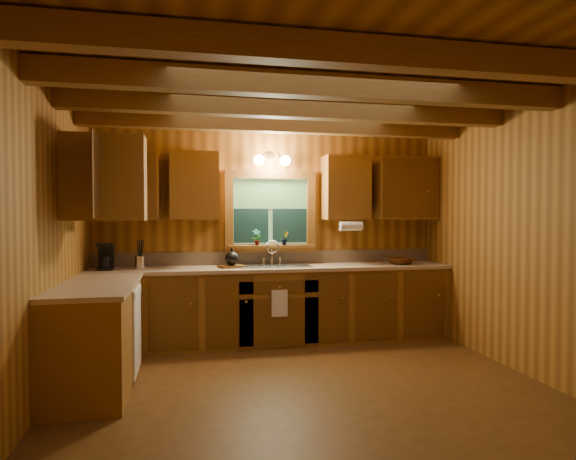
% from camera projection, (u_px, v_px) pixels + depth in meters
% --- Properties ---
extents(room, '(4.20, 4.20, 4.20)m').
position_uv_depth(room, '(307.00, 238.00, 4.19)').
color(room, '#563414').
rests_on(room, ground).
extents(ceiling_beams, '(4.20, 2.54, 0.18)m').
position_uv_depth(ceiling_beams, '(307.00, 98.00, 4.15)').
color(ceiling_beams, brown).
rests_on(ceiling_beams, room).
extents(base_cabinets, '(4.20, 2.22, 0.86)m').
position_uv_depth(base_cabinets, '(235.00, 313.00, 5.37)').
color(base_cabinets, brown).
rests_on(base_cabinets, ground).
extents(countertop, '(4.20, 2.24, 0.04)m').
position_uv_depth(countertop, '(236.00, 272.00, 5.36)').
color(countertop, tan).
rests_on(countertop, base_cabinets).
extents(backsplash, '(4.20, 0.02, 0.16)m').
position_uv_depth(backsplash, '(270.00, 257.00, 6.04)').
color(backsplash, tan).
rests_on(backsplash, room).
extents(dishwasher_panel, '(0.02, 0.60, 0.80)m').
position_uv_depth(dishwasher_panel, '(137.00, 329.00, 4.58)').
color(dishwasher_panel, white).
rests_on(dishwasher_panel, base_cabinets).
extents(upper_cabinets, '(4.19, 1.77, 0.78)m').
position_uv_depth(upper_cabinets, '(227.00, 185.00, 5.45)').
color(upper_cabinets, brown).
rests_on(upper_cabinets, room).
extents(window, '(1.12, 0.08, 1.00)m').
position_uv_depth(window, '(270.00, 213.00, 6.01)').
color(window, brown).
rests_on(window, room).
extents(window_sill, '(1.06, 0.14, 0.04)m').
position_uv_depth(window_sill, '(271.00, 246.00, 5.97)').
color(window_sill, brown).
rests_on(window_sill, room).
extents(wall_sconce, '(0.45, 0.21, 0.17)m').
position_uv_depth(wall_sconce, '(272.00, 160.00, 5.87)').
color(wall_sconce, black).
rests_on(wall_sconce, room).
extents(paper_towel_roll, '(0.27, 0.11, 0.11)m').
position_uv_depth(paper_towel_roll, '(351.00, 226.00, 5.87)').
color(paper_towel_roll, white).
rests_on(paper_towel_roll, upper_cabinets).
extents(dish_towel, '(0.18, 0.01, 0.30)m').
position_uv_depth(dish_towel, '(280.00, 303.00, 5.45)').
color(dish_towel, white).
rests_on(dish_towel, base_cabinets).
extents(sink, '(0.82, 0.48, 0.43)m').
position_uv_depth(sink, '(274.00, 270.00, 5.77)').
color(sink, silver).
rests_on(sink, countertop).
extents(coffee_maker, '(0.17, 0.21, 0.29)m').
position_uv_depth(coffee_maker, '(106.00, 257.00, 5.39)').
color(coffee_maker, black).
rests_on(coffee_maker, countertop).
extents(utensil_crock, '(0.11, 0.11, 0.32)m').
position_uv_depth(utensil_crock, '(140.00, 262.00, 5.51)').
color(utensil_crock, silver).
rests_on(utensil_crock, countertop).
extents(cutting_board, '(0.32, 0.27, 0.02)m').
position_uv_depth(cutting_board, '(232.00, 266.00, 5.63)').
color(cutting_board, '#5B3613').
rests_on(cutting_board, countertop).
extents(teakettle, '(0.16, 0.16, 0.20)m').
position_uv_depth(teakettle, '(232.00, 258.00, 5.63)').
color(teakettle, black).
rests_on(teakettle, cutting_board).
extents(wicker_basket, '(0.41, 0.41, 0.08)m').
position_uv_depth(wicker_basket, '(401.00, 261.00, 6.01)').
color(wicker_basket, '#48230C').
rests_on(wicker_basket, countertop).
extents(potted_plant_left, '(0.12, 0.09, 0.20)m').
position_uv_depth(potted_plant_left, '(257.00, 237.00, 5.90)').
color(potted_plant_left, '#5B3613').
rests_on(potted_plant_left, window_sill).
extents(potted_plant_right, '(0.10, 0.09, 0.17)m').
position_uv_depth(potted_plant_right, '(285.00, 238.00, 5.98)').
color(potted_plant_right, '#5B3613').
rests_on(potted_plant_right, window_sill).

